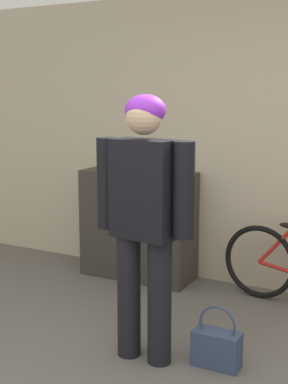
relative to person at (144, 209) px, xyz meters
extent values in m
cube|color=beige|center=(0.33, 1.66, 0.29)|extent=(8.00, 0.06, 2.60)
cube|color=#38332D|center=(-0.80, 1.40, -0.50)|extent=(1.05, 0.43, 1.02)
cylinder|color=black|center=(-0.11, 0.00, -0.60)|extent=(0.16, 0.16, 0.83)
cylinder|color=black|center=(0.11, 0.00, -0.60)|extent=(0.16, 0.16, 0.83)
cube|color=black|center=(0.00, 0.00, 0.13)|extent=(0.43, 0.26, 0.62)
cylinder|color=black|center=(-0.27, 0.00, 0.15)|extent=(0.13, 0.13, 0.59)
cylinder|color=black|center=(0.27, 0.00, 0.15)|extent=(0.13, 0.13, 0.59)
sphere|color=#DBB28E|center=(0.00, 0.00, 0.58)|extent=(0.23, 0.23, 0.23)
ellipsoid|color=purple|center=(0.00, 0.02, 0.62)|extent=(0.26, 0.24, 0.19)
torus|color=black|center=(0.37, 1.40, -0.69)|extent=(0.64, 0.13, 0.64)
cylinder|color=red|center=(0.56, 1.37, -0.72)|extent=(0.38, 0.08, 0.08)
cylinder|color=red|center=(0.51, 1.38, -0.53)|extent=(0.30, 0.07, 0.35)
ellipsoid|color=#EAD64C|center=(-0.75, 1.39, 0.02)|extent=(0.14, 0.03, 0.03)
ellipsoid|color=#EAD64C|center=(-0.84, 1.41, 0.02)|extent=(0.12, 0.08, 0.03)
ellipsoid|color=#EAD64C|center=(-0.66, 1.41, 0.02)|extent=(0.12, 0.08, 0.03)
sphere|color=brown|center=(-0.88, 1.42, 0.02)|extent=(0.02, 0.02, 0.02)
cube|color=#334260|center=(0.46, 0.12, -0.89)|extent=(0.31, 0.15, 0.23)
torus|color=#334260|center=(0.46, 0.12, -0.72)|extent=(0.25, 0.02, 0.25)
camera|label=1|loc=(1.53, -2.91, 0.73)|focal=50.00mm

